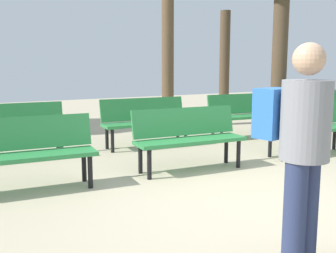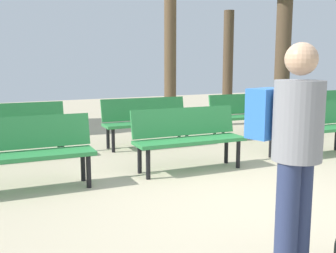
{
  "view_description": "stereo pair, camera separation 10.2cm",
  "coord_description": "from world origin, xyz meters",
  "px_view_note": "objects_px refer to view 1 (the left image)",
  "views": [
    {
      "loc": [
        -2.9,
        -3.23,
        1.52
      ],
      "look_at": [
        0.0,
        2.12,
        0.55
      ],
      "focal_mm": 43.3,
      "sensor_mm": 36.0,
      "label": 1
    },
    {
      "loc": [
        -2.81,
        -3.28,
        1.52
      ],
      "look_at": [
        0.0,
        2.12,
        0.55
      ],
      "focal_mm": 43.3,
      "sensor_mm": 36.0,
      "label": 2
    }
  ],
  "objects_px": {
    "bench_r1_c1": "(13,128)",
    "bench_r1_c4": "(321,107)",
    "bench_r0_c1": "(26,149)",
    "bench_r0_c3": "(308,124)",
    "bench_r0_c2": "(188,135)",
    "visitor_with_backpack": "(300,147)",
    "bench_r1_c2": "(145,119)",
    "tree_3": "(168,61)",
    "bench_r1_c3": "(245,112)",
    "tree_2": "(224,63)"
  },
  "relations": [
    {
      "from": "bench_r1_c2",
      "to": "bench_r0_c2",
      "type": "bearing_deg",
      "value": -91.64
    },
    {
      "from": "bench_r0_c1",
      "to": "bench_r0_c3",
      "type": "distance_m",
      "value": 4.44
    },
    {
      "from": "bench_r0_c3",
      "to": "tree_2",
      "type": "relative_size",
      "value": 0.55
    },
    {
      "from": "bench_r1_c3",
      "to": "bench_r1_c1",
      "type": "bearing_deg",
      "value": -178.74
    },
    {
      "from": "bench_r1_c2",
      "to": "bench_r1_c4",
      "type": "bearing_deg",
      "value": 1.02
    },
    {
      "from": "tree_3",
      "to": "visitor_with_backpack",
      "type": "xyz_separation_m",
      "value": [
        -2.37,
        -6.32,
        -0.61
      ]
    },
    {
      "from": "bench_r1_c4",
      "to": "visitor_with_backpack",
      "type": "height_order",
      "value": "visitor_with_backpack"
    },
    {
      "from": "bench_r0_c2",
      "to": "bench_r1_c1",
      "type": "distance_m",
      "value": 2.8
    },
    {
      "from": "tree_3",
      "to": "visitor_with_backpack",
      "type": "height_order",
      "value": "tree_3"
    },
    {
      "from": "bench_r1_c3",
      "to": "tree_3",
      "type": "height_order",
      "value": "tree_3"
    },
    {
      "from": "bench_r0_c1",
      "to": "visitor_with_backpack",
      "type": "xyz_separation_m",
      "value": [
        1.37,
        -2.93,
        0.43
      ]
    },
    {
      "from": "bench_r0_c1",
      "to": "bench_r0_c3",
      "type": "bearing_deg",
      "value": 0.86
    },
    {
      "from": "bench_r0_c2",
      "to": "bench_r1_c2",
      "type": "distance_m",
      "value": 1.74
    },
    {
      "from": "bench_r0_c1",
      "to": "tree_3",
      "type": "relative_size",
      "value": 0.53
    },
    {
      "from": "bench_r1_c1",
      "to": "tree_3",
      "type": "xyz_separation_m",
      "value": [
        3.66,
        1.65,
        1.04
      ]
    },
    {
      "from": "bench_r1_c2",
      "to": "bench_r1_c4",
      "type": "height_order",
      "value": "same"
    },
    {
      "from": "bench_r1_c3",
      "to": "tree_2",
      "type": "distance_m",
      "value": 3.86
    },
    {
      "from": "bench_r1_c1",
      "to": "bench_r1_c2",
      "type": "height_order",
      "value": "same"
    },
    {
      "from": "visitor_with_backpack",
      "to": "bench_r1_c2",
      "type": "bearing_deg",
      "value": -114.68
    },
    {
      "from": "bench_r0_c1",
      "to": "visitor_with_backpack",
      "type": "distance_m",
      "value": 3.26
    },
    {
      "from": "bench_r1_c2",
      "to": "tree_2",
      "type": "bearing_deg",
      "value": 41.05
    },
    {
      "from": "bench_r1_c4",
      "to": "bench_r0_c3",
      "type": "bearing_deg",
      "value": -140.36
    },
    {
      "from": "bench_r1_c4",
      "to": "bench_r1_c3",
      "type": "bearing_deg",
      "value": -179.13
    },
    {
      "from": "tree_3",
      "to": "bench_r0_c1",
      "type": "bearing_deg",
      "value": -137.79
    },
    {
      "from": "tree_2",
      "to": "tree_3",
      "type": "distance_m",
      "value": 2.98
    },
    {
      "from": "bench_r1_c1",
      "to": "visitor_with_backpack",
      "type": "relative_size",
      "value": 0.98
    },
    {
      "from": "bench_r0_c2",
      "to": "visitor_with_backpack",
      "type": "relative_size",
      "value": 0.98
    },
    {
      "from": "bench_r0_c1",
      "to": "visitor_with_backpack",
      "type": "bearing_deg",
      "value": -61.33
    },
    {
      "from": "bench_r0_c3",
      "to": "bench_r1_c2",
      "type": "xyz_separation_m",
      "value": [
        -2.1,
        1.85,
        0.0
      ]
    },
    {
      "from": "tree_3",
      "to": "visitor_with_backpack",
      "type": "bearing_deg",
      "value": -110.58
    },
    {
      "from": "bench_r1_c4",
      "to": "tree_3",
      "type": "xyz_separation_m",
      "value": [
        -2.94,
        1.92,
        1.04
      ]
    },
    {
      "from": "bench_r0_c3",
      "to": "bench_r1_c4",
      "type": "relative_size",
      "value": 1.01
    },
    {
      "from": "bench_r0_c1",
      "to": "bench_r0_c3",
      "type": "relative_size",
      "value": 1.0
    },
    {
      "from": "bench_r0_c1",
      "to": "bench_r1_c2",
      "type": "distance_m",
      "value": 2.86
    },
    {
      "from": "bench_r1_c1",
      "to": "bench_r1_c4",
      "type": "xyz_separation_m",
      "value": [
        6.6,
        -0.27,
        0.0
      ]
    },
    {
      "from": "bench_r1_c1",
      "to": "bench_r1_c4",
      "type": "height_order",
      "value": "same"
    },
    {
      "from": "bench_r1_c4",
      "to": "tree_3",
      "type": "relative_size",
      "value": 0.52
    },
    {
      "from": "bench_r1_c4",
      "to": "tree_3",
      "type": "bearing_deg",
      "value": 149.66
    },
    {
      "from": "bench_r1_c2",
      "to": "bench_r1_c3",
      "type": "relative_size",
      "value": 1.0
    },
    {
      "from": "visitor_with_backpack",
      "to": "bench_r1_c3",
      "type": "bearing_deg",
      "value": -138.06
    },
    {
      "from": "bench_r1_c2",
      "to": "tree_3",
      "type": "height_order",
      "value": "tree_3"
    },
    {
      "from": "bench_r0_c1",
      "to": "bench_r0_c2",
      "type": "bearing_deg",
      "value": 1.2
    },
    {
      "from": "bench_r0_c1",
      "to": "bench_r1_c4",
      "type": "distance_m",
      "value": 6.85
    },
    {
      "from": "bench_r0_c1",
      "to": "bench_r0_c3",
      "type": "xyz_separation_m",
      "value": [
        4.43,
        -0.21,
        0.0
      ]
    },
    {
      "from": "tree_2",
      "to": "tree_3",
      "type": "bearing_deg",
      "value": -152.11
    },
    {
      "from": "tree_3",
      "to": "bench_r0_c3",
      "type": "bearing_deg",
      "value": -79.17
    },
    {
      "from": "bench_r0_c2",
      "to": "visitor_with_backpack",
      "type": "height_order",
      "value": "visitor_with_backpack"
    },
    {
      "from": "bench_r1_c4",
      "to": "bench_r1_c1",
      "type": "bearing_deg",
      "value": -179.59
    },
    {
      "from": "visitor_with_backpack",
      "to": "tree_2",
      "type": "bearing_deg",
      "value": -135.76
    },
    {
      "from": "bench_r0_c3",
      "to": "bench_r0_c1",
      "type": "bearing_deg",
      "value": -178.74
    }
  ]
}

